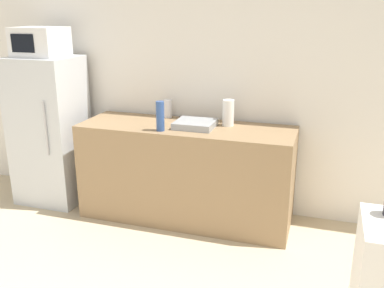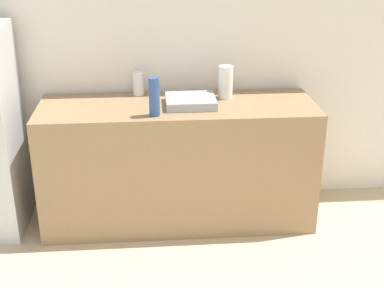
# 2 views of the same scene
# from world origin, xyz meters

# --- Properties ---
(wall_back) EXTENTS (8.00, 0.06, 2.60)m
(wall_back) POSITION_xyz_m (0.00, 3.31, 1.30)
(wall_back) COLOR white
(wall_back) RESTS_ON ground_plane
(refrigerator) EXTENTS (0.66, 0.59, 1.52)m
(refrigerator) POSITION_xyz_m (-1.39, 2.91, 0.76)
(refrigerator) COLOR silver
(refrigerator) RESTS_ON ground_plane
(microwave) EXTENTS (0.45, 0.41, 0.28)m
(microwave) POSITION_xyz_m (-1.39, 2.91, 1.66)
(microwave) COLOR white
(microwave) RESTS_ON refrigerator
(counter) EXTENTS (2.01, 0.66, 0.93)m
(counter) POSITION_xyz_m (0.10, 2.92, 0.46)
(counter) COLOR #937551
(counter) RESTS_ON ground_plane
(sink_basin) EXTENTS (0.36, 0.32, 0.06)m
(sink_basin) POSITION_xyz_m (0.19, 2.91, 0.96)
(sink_basin) COLOR #9EA3A8
(sink_basin) RESTS_ON counter
(bottle_tall) EXTENTS (0.07, 0.07, 0.27)m
(bottle_tall) POSITION_xyz_m (-0.07, 2.71, 1.06)
(bottle_tall) COLOR #2D4C8C
(bottle_tall) RESTS_ON counter
(bottle_short) EXTENTS (0.08, 0.08, 0.18)m
(bottle_short) POSITION_xyz_m (-0.18, 3.19, 1.02)
(bottle_short) COLOR silver
(bottle_short) RESTS_ON counter
(paper_towel_roll) EXTENTS (0.11, 0.11, 0.24)m
(paper_towel_roll) POSITION_xyz_m (0.46, 3.06, 1.05)
(paper_towel_roll) COLOR white
(paper_towel_roll) RESTS_ON counter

